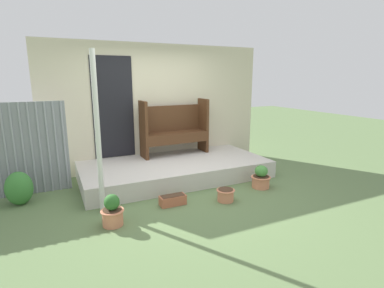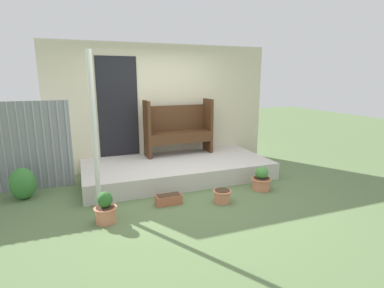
% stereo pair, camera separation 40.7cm
% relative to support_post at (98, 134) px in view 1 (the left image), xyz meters
% --- Properties ---
extents(ground_plane, '(24.00, 24.00, 0.00)m').
position_rel_support_post_xyz_m(ground_plane, '(1.35, 0.12, -1.14)').
color(ground_plane, '#5B7547').
extents(porch_slab, '(3.55, 1.69, 0.32)m').
position_rel_support_post_xyz_m(porch_slab, '(1.54, 0.97, -0.99)').
color(porch_slab, beige).
rests_on(porch_slab, ground_plane).
extents(house_wall, '(4.75, 0.08, 2.60)m').
position_rel_support_post_xyz_m(house_wall, '(1.50, 1.84, 0.16)').
color(house_wall, beige).
rests_on(house_wall, ground_plane).
extents(support_post, '(0.07, 0.07, 2.29)m').
position_rel_support_post_xyz_m(support_post, '(0.00, 0.00, 0.00)').
color(support_post, silver).
rests_on(support_post, ground_plane).
extents(bench, '(1.44, 0.46, 1.15)m').
position_rel_support_post_xyz_m(bench, '(1.76, 1.53, -0.24)').
color(bench, '#4C2D19').
rests_on(bench, porch_slab).
extents(flower_pot_left, '(0.31, 0.31, 0.43)m').
position_rel_support_post_xyz_m(flower_pot_left, '(0.05, -0.50, -0.96)').
color(flower_pot_left, tan).
rests_on(flower_pot_left, ground_plane).
extents(flower_pot_middle, '(0.29, 0.29, 0.20)m').
position_rel_support_post_xyz_m(flower_pot_middle, '(1.82, -0.45, -1.03)').
color(flower_pot_middle, tan).
rests_on(flower_pot_middle, ground_plane).
extents(flower_pot_right, '(0.35, 0.35, 0.41)m').
position_rel_support_post_xyz_m(flower_pot_right, '(2.70, -0.21, -0.97)').
color(flower_pot_right, tan).
rests_on(flower_pot_right, ground_plane).
extents(planter_box_rect, '(0.40, 0.18, 0.16)m').
position_rel_support_post_xyz_m(planter_box_rect, '(1.01, -0.23, -1.07)').
color(planter_box_rect, '#B26042').
rests_on(planter_box_rect, ground_plane).
extents(shrub_by_fence, '(0.39, 0.36, 0.52)m').
position_rel_support_post_xyz_m(shrub_by_fence, '(-1.11, 0.79, -0.88)').
color(shrub_by_fence, '#387A33').
rests_on(shrub_by_fence, ground_plane).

